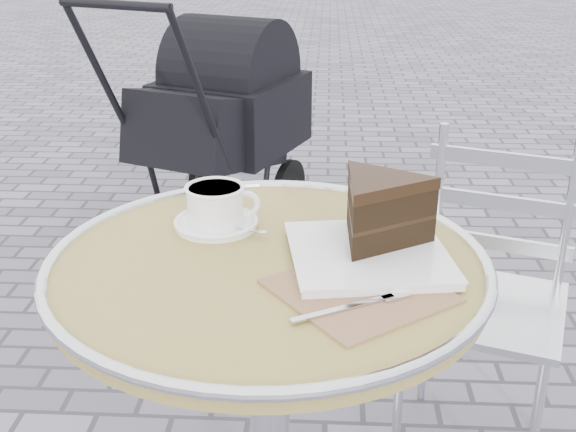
# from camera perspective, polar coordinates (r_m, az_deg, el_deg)

# --- Properties ---
(cafe_table) EXTENTS (0.72, 0.72, 0.74)m
(cafe_table) POSITION_cam_1_polar(r_m,az_deg,el_deg) (1.25, -1.52, -10.27)
(cafe_table) COLOR silver
(cafe_table) RESTS_ON ground
(cappuccino_set) EXTENTS (0.16, 0.15, 0.07)m
(cappuccino_set) POSITION_cam_1_polar(r_m,az_deg,el_deg) (1.28, -5.67, 0.58)
(cappuccino_set) COLOR white
(cappuccino_set) RESTS_ON cafe_table
(cake_plate_set) EXTENTS (0.31, 0.39, 0.13)m
(cake_plate_set) POSITION_cam_1_polar(r_m,az_deg,el_deg) (1.17, 7.01, -0.34)
(cake_plate_set) COLOR #8F674E
(cake_plate_set) RESTS_ON cafe_table
(bistro_chair) EXTENTS (0.45, 0.45, 0.79)m
(bistro_chair) POSITION_cam_1_polar(r_m,az_deg,el_deg) (1.77, 15.82, -3.41)
(bistro_chair) COLOR silver
(bistro_chair) RESTS_ON ground
(baby_stroller) EXTENTS (0.76, 1.05, 1.00)m
(baby_stroller) POSITION_cam_1_polar(r_m,az_deg,el_deg) (2.91, -5.51, 6.94)
(baby_stroller) COLOR black
(baby_stroller) RESTS_ON ground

